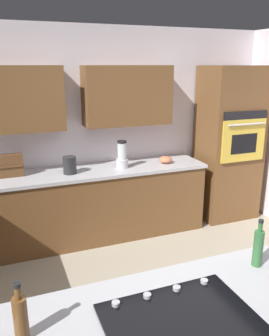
{
  "coord_description": "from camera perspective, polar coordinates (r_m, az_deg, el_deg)",
  "views": [
    {
      "loc": [
        1.11,
        2.24,
        2.13
      ],
      "look_at": [
        -0.17,
        -1.05,
        1.08
      ],
      "focal_mm": 37.14,
      "sensor_mm": 36.0,
      "label": 1
    }
  ],
  "objects": [
    {
      "name": "island_top",
      "position": [
        1.91,
        7.81,
        -24.36
      ],
      "size": [
        1.87,
        0.96,
        0.04
      ],
      "primitive_type": "cube",
      "color": "#B2B2B7",
      "rests_on": "island_base"
    },
    {
      "name": "second_bottle",
      "position": [
        2.37,
        19.63,
        -12.11
      ],
      "size": [
        0.06,
        0.06,
        0.32
      ],
      "color": "#336B38",
      "rests_on": "island_top"
    },
    {
      "name": "kettle",
      "position": [
        4.14,
        -10.6,
        0.47
      ],
      "size": [
        0.16,
        0.16,
        0.2
      ],
      "primitive_type": "cylinder",
      "color": "#262628",
      "rests_on": "countertop_back"
    },
    {
      "name": "countertop_back",
      "position": [
        4.27,
        -6.69,
        -0.54
      ],
      "size": [
        2.84,
        0.64,
        0.04
      ],
      "primitive_type": "cube",
      "color": "#B2B2B7",
      "rests_on": "lower_cabinets_back"
    },
    {
      "name": "ground_plane",
      "position": [
        3.28,
        4.19,
        -23.9
      ],
      "size": [
        14.0,
        14.0,
        0.0
      ],
      "primitive_type": "plane",
      "color": "#9E937F"
    },
    {
      "name": "lower_cabinets_back",
      "position": [
        4.43,
        -6.49,
        -6.12
      ],
      "size": [
        2.8,
        0.6,
        0.86
      ],
      "primitive_type": "cube",
      "color": "brown",
      "rests_on": "ground"
    },
    {
      "name": "blender",
      "position": [
        4.28,
        -2.07,
        1.93
      ],
      "size": [
        0.15,
        0.15,
        0.34
      ],
      "color": "silver",
      "rests_on": "countertop_back"
    },
    {
      "name": "oil_bottle",
      "position": [
        1.81,
        -18.21,
        -22.16
      ],
      "size": [
        0.07,
        0.07,
        0.3
      ],
      "color": "brown",
      "rests_on": "island_top"
    },
    {
      "name": "wall_oven",
      "position": [
        5.05,
        15.19,
        3.81
      ],
      "size": [
        0.8,
        0.66,
        2.12
      ],
      "color": "brown",
      "rests_on": "ground"
    },
    {
      "name": "wall_back",
      "position": [
        4.47,
        -7.62,
        7.28
      ],
      "size": [
        6.0,
        0.44,
        2.6
      ],
      "color": "silver",
      "rests_on": "ground"
    },
    {
      "name": "mixing_bowl",
      "position": [
        4.53,
        5.12,
        1.39
      ],
      "size": [
        0.17,
        0.17,
        0.09
      ],
      "primitive_type": "ellipsoid",
      "color": "#CC724C",
      "rests_on": "countertop_back"
    },
    {
      "name": "spice_rack",
      "position": [
        4.19,
        -19.7,
        0.37
      ],
      "size": [
        0.28,
        0.11,
        0.26
      ],
      "color": "brown",
      "rests_on": "countertop_back"
    },
    {
      "name": "cooktop",
      "position": [
        1.9,
        7.75,
        -23.63
      ],
      "size": [
        0.76,
        0.56,
        0.03
      ],
      "color": "black",
      "rests_on": "island_top"
    }
  ]
}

